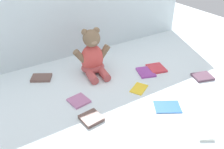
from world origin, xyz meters
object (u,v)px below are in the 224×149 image
(book_case_6, at_px, (139,88))
(book_case_0, at_px, (202,129))
(book_case_4, at_px, (203,77))
(book_case_5, at_px, (167,106))
(book_case_7, at_px, (79,101))
(book_case_2, at_px, (91,118))
(book_case_3, at_px, (146,72))
(book_case_1, at_px, (156,68))
(book_case_8, at_px, (41,78))
(teddy_bear, at_px, (93,57))

(book_case_6, bearing_deg, book_case_0, 156.41)
(book_case_4, xyz_separation_m, book_case_5, (-0.37, -0.09, -0.00))
(book_case_5, xyz_separation_m, book_case_7, (-0.36, 0.27, 0.00))
(book_case_2, bearing_deg, book_case_3, -163.56)
(book_case_5, bearing_deg, book_case_7, 83.02)
(book_case_1, relative_size, book_case_4, 1.04)
(book_case_4, relative_size, book_case_6, 1.04)
(book_case_2, xyz_separation_m, book_case_8, (-0.09, 0.47, -0.00))
(book_case_3, height_order, book_case_7, same)
(book_case_2, distance_m, book_case_4, 0.73)
(teddy_bear, relative_size, book_case_6, 2.64)
(book_case_2, bearing_deg, teddy_bear, -124.99)
(book_case_0, height_order, book_case_5, book_case_0)
(book_case_1, relative_size, book_case_8, 1.01)
(book_case_3, xyz_separation_m, book_case_4, (0.25, -0.22, 0.00))
(book_case_1, bearing_deg, book_case_2, -146.30)
(book_case_5, bearing_deg, book_case_1, -1.83)
(book_case_1, height_order, book_case_7, book_case_1)
(teddy_bear, height_order, book_case_0, teddy_bear)
(teddy_bear, relative_size, book_case_1, 2.44)
(book_case_5, relative_size, book_case_6, 1.20)
(book_case_2, relative_size, book_case_5, 0.72)
(teddy_bear, distance_m, book_case_7, 0.32)
(book_case_0, distance_m, book_case_4, 0.45)
(teddy_bear, xyz_separation_m, book_case_2, (-0.21, -0.38, -0.10))
(book_case_3, relative_size, book_case_4, 1.08)
(book_case_4, distance_m, book_case_8, 0.96)
(book_case_1, distance_m, book_case_8, 0.71)
(book_case_1, distance_m, book_case_3, 0.09)
(book_case_2, xyz_separation_m, book_case_4, (0.73, -0.03, -0.00))
(book_case_3, xyz_separation_m, book_case_5, (-0.12, -0.32, -0.00))
(book_case_4, height_order, book_case_5, book_case_4)
(book_case_1, xyz_separation_m, book_case_3, (-0.09, -0.00, -0.00))
(teddy_bear, height_order, book_case_2, teddy_bear)
(book_case_8, bearing_deg, book_case_1, -82.66)
(book_case_3, bearing_deg, book_case_7, 23.49)
(book_case_1, bearing_deg, book_case_7, -161.08)
(book_case_0, distance_m, book_case_6, 0.40)
(book_case_1, bearing_deg, book_case_5, -108.01)
(book_case_4, relative_size, book_case_8, 0.97)
(teddy_bear, height_order, book_case_3, teddy_bear)
(teddy_bear, bearing_deg, book_case_7, -124.11)
(book_case_3, bearing_deg, book_case_8, -7.17)
(book_case_7, bearing_deg, book_case_5, -46.15)
(book_case_2, height_order, book_case_6, book_case_2)
(book_case_1, distance_m, book_case_2, 0.60)
(book_case_5, height_order, book_case_6, same)
(book_case_1, bearing_deg, book_case_4, -38.90)
(book_case_7, bearing_deg, book_case_0, -60.02)
(teddy_bear, bearing_deg, book_case_2, -110.96)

